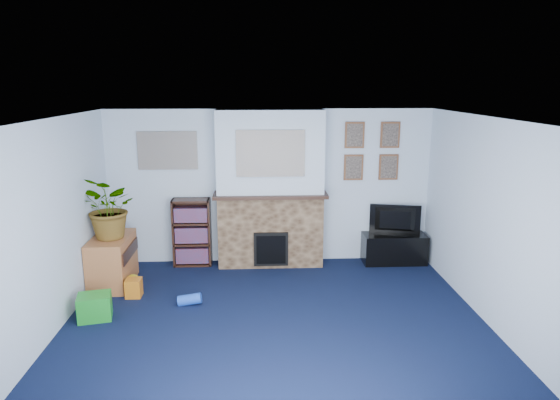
{
  "coord_description": "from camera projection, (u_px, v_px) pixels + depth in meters",
  "views": [
    {
      "loc": [
        -0.21,
        -5.35,
        2.78
      ],
      "look_at": [
        0.09,
        0.79,
        1.33
      ],
      "focal_mm": 32.0,
      "sensor_mm": 36.0,
      "label": 1
    }
  ],
  "objects": [
    {
      "name": "tv_stand",
      "position": [
        394.0,
        249.0,
        7.87
      ],
      "size": [
        0.98,
        0.41,
        0.46
      ],
      "primitive_type": "cube",
      "color": "black",
      "rests_on": "ground"
    },
    {
      "name": "collage_left",
      "position": [
        168.0,
        151.0,
        7.54
      ],
      "size": [
        0.9,
        0.03,
        0.58
      ],
      "primitive_type": "cube",
      "color": "gray",
      "rests_on": "wall_back"
    },
    {
      "name": "portrait_br",
      "position": [
        388.0,
        167.0,
        7.76
      ],
      "size": [
        0.3,
        0.03,
        0.4
      ],
      "primitive_type": "cube",
      "color": "brown",
      "rests_on": "wall_back"
    },
    {
      "name": "wall_front",
      "position": [
        289.0,
        321.0,
        3.39
      ],
      "size": [
        5.0,
        0.04,
        2.4
      ],
      "primitive_type": "cube",
      "color": "silver",
      "rests_on": "ground"
    },
    {
      "name": "toy_block",
      "position": [
        134.0,
        289.0,
        6.63
      ],
      "size": [
        0.2,
        0.2,
        0.24
      ],
      "primitive_type": "cube",
      "rotation": [
        0.0,
        0.0,
        0.01
      ],
      "color": "orange",
      "rests_on": "ground"
    },
    {
      "name": "portrait_tl",
      "position": [
        355.0,
        135.0,
        7.62
      ],
      "size": [
        0.3,
        0.03,
        0.4
      ],
      "primitive_type": "cube",
      "color": "brown",
      "rests_on": "wall_back"
    },
    {
      "name": "portrait_tr",
      "position": [
        390.0,
        135.0,
        7.65
      ],
      "size": [
        0.3,
        0.03,
        0.4
      ],
      "primitive_type": "cube",
      "color": "brown",
      "rests_on": "wall_back"
    },
    {
      "name": "chimney_breast",
      "position": [
        270.0,
        191.0,
        7.57
      ],
      "size": [
        1.72,
        0.5,
        2.4
      ],
      "color": "brown",
      "rests_on": "ground"
    },
    {
      "name": "floor",
      "position": [
        276.0,
        326.0,
        5.85
      ],
      "size": [
        5.0,
        4.5,
        0.01
      ],
      "primitive_type": "cube",
      "color": "black",
      "rests_on": "ground"
    },
    {
      "name": "wall_left",
      "position": [
        48.0,
        231.0,
        5.46
      ],
      "size": [
        0.04,
        4.5,
        2.4
      ],
      "primitive_type": "cube",
      "color": "silver",
      "rests_on": "ground"
    },
    {
      "name": "toy_tube",
      "position": [
        190.0,
        300.0,
        6.39
      ],
      "size": [
        0.31,
        0.14,
        0.18
      ],
      "primitive_type": "cylinder",
      "rotation": [
        0.0,
        1.43,
        0.0
      ],
      "color": "blue",
      "rests_on": "ground"
    },
    {
      "name": "wall_back",
      "position": [
        270.0,
        187.0,
        7.76
      ],
      "size": [
        5.0,
        0.04,
        2.4
      ],
      "primitive_type": "cube",
      "color": "silver",
      "rests_on": "ground"
    },
    {
      "name": "wall_right",
      "position": [
        494.0,
        225.0,
        5.69
      ],
      "size": [
        0.04,
        4.5,
        2.4
      ],
      "primitive_type": "cube",
      "color": "silver",
      "rests_on": "ground"
    },
    {
      "name": "bookshelf",
      "position": [
        192.0,
        234.0,
        7.73
      ],
      "size": [
        0.58,
        0.28,
        1.05
      ],
      "color": "black",
      "rests_on": "ground"
    },
    {
      "name": "potted_plant",
      "position": [
        111.0,
        208.0,
        6.76
      ],
      "size": [
        1.03,
        1.02,
        0.87
      ],
      "primitive_type": "imported",
      "rotation": [
        0.0,
        0.0,
        5.6
      ],
      "color": "#26661E",
      "rests_on": "sideboard"
    },
    {
      "name": "toy_ball",
      "position": [
        133.0,
        282.0,
        6.91
      ],
      "size": [
        0.2,
        0.2,
        0.2
      ],
      "primitive_type": "sphere",
      "color": "yellow",
      "rests_on": "ground"
    },
    {
      "name": "collage_main",
      "position": [
        271.0,
        153.0,
        7.23
      ],
      "size": [
        1.0,
        0.03,
        0.68
      ],
      "primitive_type": "cube",
      "color": "gray",
      "rests_on": "chimney_breast"
    },
    {
      "name": "green_crate",
      "position": [
        95.0,
        308.0,
        6.0
      ],
      "size": [
        0.44,
        0.38,
        0.31
      ],
      "primitive_type": "cube",
      "rotation": [
        0.0,
        0.0,
        0.22
      ],
      "color": "#198C26",
      "rests_on": "ground"
    },
    {
      "name": "ceiling",
      "position": [
        275.0,
        119.0,
        5.3
      ],
      "size": [
        5.0,
        4.5,
        0.01
      ],
      "primitive_type": "cube",
      "color": "white",
      "rests_on": "wall_back"
    },
    {
      "name": "mantel_clock",
      "position": [
        266.0,
        189.0,
        7.51
      ],
      "size": [
        0.11,
        0.07,
        0.15
      ],
      "primitive_type": "cube",
      "color": "gold",
      "rests_on": "chimney_breast"
    },
    {
      "name": "television",
      "position": [
        395.0,
        220.0,
        7.78
      ],
      "size": [
        0.79,
        0.27,
        0.45
      ],
      "primitive_type": "imported",
      "rotation": [
        0.0,
        0.0,
        2.93
      ],
      "color": "black",
      "rests_on": "tv_stand"
    },
    {
      "name": "sideboard",
      "position": [
        112.0,
        261.0,
        6.98
      ],
      "size": [
        0.5,
        0.89,
        0.7
      ],
      "primitive_type": "cube",
      "color": "#AB6437",
      "rests_on": "ground"
    },
    {
      "name": "portrait_bl",
      "position": [
        353.0,
        167.0,
        7.74
      ],
      "size": [
        0.3,
        0.03,
        0.4
      ],
      "primitive_type": "cube",
      "color": "brown",
      "rests_on": "wall_back"
    },
    {
      "name": "mantel_teddy",
      "position": [
        234.0,
        190.0,
        7.49
      ],
      "size": [
        0.13,
        0.13,
        0.13
      ],
      "primitive_type": "sphere",
      "color": "gray",
      "rests_on": "chimney_breast"
    },
    {
      "name": "mantel_can",
      "position": [
        312.0,
        189.0,
        7.55
      ],
      "size": [
        0.07,
        0.07,
        0.13
      ],
      "primitive_type": "cylinder",
      "color": "orange",
      "rests_on": "chimney_breast"
    },
    {
      "name": "mantel_candle",
      "position": [
        291.0,
        188.0,
        7.53
      ],
      "size": [
        0.05,
        0.05,
        0.17
      ],
      "primitive_type": "cylinder",
      "color": "#B2BFC6",
      "rests_on": "chimney_breast"
    }
  ]
}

